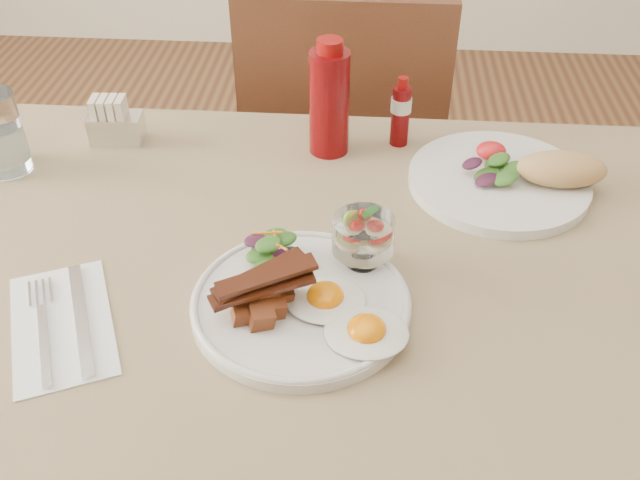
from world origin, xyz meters
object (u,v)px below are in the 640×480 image
ketchup_bottle (329,101)px  hot_sauce_bottle (401,112)px  table (322,319)px  sugar_caddy (114,123)px  fruit_cup (363,235)px  water_glass (0,138)px  chair_far (343,157)px  main_plate (301,304)px  second_plate (514,176)px

ketchup_bottle → hot_sauce_bottle: bearing=14.8°
table → sugar_caddy: (-0.38, 0.32, 0.12)m
ketchup_bottle → fruit_cup: bearing=-78.2°
hot_sauce_bottle → table: bearing=-106.9°
sugar_caddy → water_glass: (-0.15, -0.10, 0.02)m
table → chair_far: 0.68m
ketchup_bottle → main_plate: bearing=-91.5°
table → chair_far: bearing=90.0°
chair_far → sugar_caddy: bearing=-138.0°
hot_sauce_bottle → main_plate: bearing=-106.9°
ketchup_bottle → chair_far: bearing=88.1°
sugar_caddy → fruit_cup: bearing=-39.3°
water_glass → chair_far: bearing=39.9°
water_glass → fruit_cup: bearing=-19.9°
chair_far → fruit_cup: (0.05, -0.66, 0.29)m
table → second_plate: bearing=38.9°
second_plate → sugar_caddy: 0.67m
chair_far → sugar_caddy: 0.57m
water_glass → main_plate: bearing=-29.7°
water_glass → ketchup_bottle: bearing=10.9°
fruit_cup → second_plate: bearing=43.8°
fruit_cup → ketchup_bottle: bearing=101.8°
main_plate → ketchup_bottle: ketchup_bottle is taller
fruit_cup → water_glass: water_glass is taller
fruit_cup → water_glass: 0.62m
fruit_cup → hot_sauce_bottle: hot_sauce_bottle is taller
ketchup_bottle → sugar_caddy: size_ratio=2.14×
second_plate → hot_sauce_bottle: hot_sauce_bottle is taller
main_plate → fruit_cup: bearing=46.6°
second_plate → hot_sauce_bottle: bearing=145.9°
chair_far → main_plate: chair_far is taller
table → second_plate: 0.38m
main_plate → water_glass: (-0.51, 0.29, 0.05)m
fruit_cup → hot_sauce_bottle: 0.35m
second_plate → table: bearing=-141.1°
fruit_cup → hot_sauce_bottle: bearing=81.1°
main_plate → sugar_caddy: (-0.36, 0.39, 0.03)m
main_plate → hot_sauce_bottle: size_ratio=2.28×
chair_far → sugar_caddy: chair_far is taller
main_plate → second_plate: 0.43m
fruit_cup → second_plate: size_ratio=0.27×
table → main_plate: (-0.02, -0.07, 0.10)m
second_plate → water_glass: (-0.82, -0.01, 0.04)m
table → ketchup_bottle: size_ratio=6.76×
fruit_cup → ketchup_bottle: 0.32m
main_plate → ketchup_bottle: (0.01, 0.39, 0.08)m
hot_sauce_bottle → sugar_caddy: hot_sauce_bottle is taller
fruit_cup → second_plate: 0.32m
table → fruit_cup: fruit_cup is taller
second_plate → sugar_caddy: (-0.67, 0.09, 0.02)m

